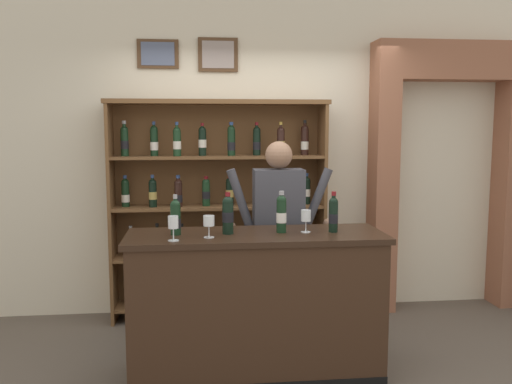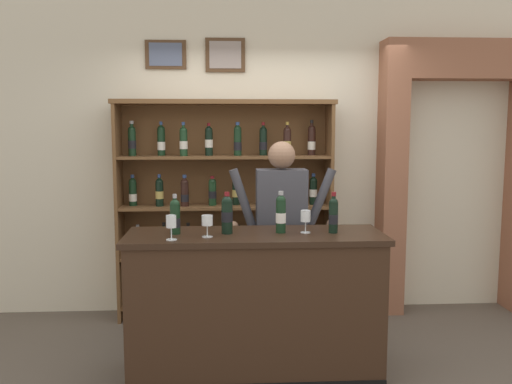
{
  "view_description": "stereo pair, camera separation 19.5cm",
  "coord_description": "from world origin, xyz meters",
  "px_view_note": "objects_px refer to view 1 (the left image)",
  "views": [
    {
      "loc": [
        -0.59,
        -3.69,
        1.79
      ],
      "look_at": [
        -0.17,
        0.11,
        1.32
      ],
      "focal_mm": 38.1,
      "sensor_mm": 36.0,
      "label": 1
    },
    {
      "loc": [
        -0.39,
        -3.71,
        1.79
      ],
      "look_at": [
        -0.17,
        0.11,
        1.32
      ],
      "focal_mm": 38.1,
      "sensor_mm": 36.0,
      "label": 2
    }
  ],
  "objects_px": {
    "wine_glass_left": "(209,222)",
    "wine_glass_right": "(173,224)",
    "tasting_counter": "(256,306)",
    "shopkeeper": "(278,221)",
    "tasting_bottle_brunello": "(228,214)",
    "wine_shelf": "(219,202)",
    "tasting_bottle_super_tuscan": "(176,217)",
    "wine_glass_center": "(306,217)",
    "tasting_bottle_chianti": "(282,213)",
    "tasting_bottle_vin_santo": "(333,214)"
  },
  "relations": [
    {
      "from": "tasting_bottle_chianti",
      "to": "tasting_bottle_vin_santo",
      "type": "relative_size",
      "value": 1.02
    },
    {
      "from": "tasting_counter",
      "to": "tasting_bottle_super_tuscan",
      "type": "distance_m",
      "value": 0.85
    },
    {
      "from": "tasting_bottle_chianti",
      "to": "wine_glass_left",
      "type": "height_order",
      "value": "tasting_bottle_chianti"
    },
    {
      "from": "tasting_counter",
      "to": "shopkeeper",
      "type": "xyz_separation_m",
      "value": [
        0.24,
        0.53,
        0.51
      ]
    },
    {
      "from": "tasting_counter",
      "to": "tasting_bottle_chianti",
      "type": "xyz_separation_m",
      "value": [
        0.18,
        0.02,
        0.66
      ]
    },
    {
      "from": "tasting_counter",
      "to": "wine_glass_right",
      "type": "bearing_deg",
      "value": -161.53
    },
    {
      "from": "tasting_bottle_brunello",
      "to": "wine_glass_center",
      "type": "height_order",
      "value": "tasting_bottle_brunello"
    },
    {
      "from": "tasting_bottle_super_tuscan",
      "to": "tasting_bottle_brunello",
      "type": "relative_size",
      "value": 0.96
    },
    {
      "from": "tasting_bottle_brunello",
      "to": "wine_glass_left",
      "type": "distance_m",
      "value": 0.18
    },
    {
      "from": "shopkeeper",
      "to": "tasting_bottle_brunello",
      "type": "bearing_deg",
      "value": -129.45
    },
    {
      "from": "wine_glass_left",
      "to": "wine_shelf",
      "type": "bearing_deg",
      "value": 85.04
    },
    {
      "from": "tasting_counter",
      "to": "wine_glass_left",
      "type": "height_order",
      "value": "wine_glass_left"
    },
    {
      "from": "tasting_bottle_vin_santo",
      "to": "wine_glass_center",
      "type": "height_order",
      "value": "tasting_bottle_vin_santo"
    },
    {
      "from": "shopkeeper",
      "to": "tasting_bottle_chianti",
      "type": "xyz_separation_m",
      "value": [
        -0.06,
        -0.52,
        0.15
      ]
    },
    {
      "from": "shopkeeper",
      "to": "wine_glass_right",
      "type": "height_order",
      "value": "shopkeeper"
    },
    {
      "from": "shopkeeper",
      "to": "wine_glass_center",
      "type": "height_order",
      "value": "shopkeeper"
    },
    {
      "from": "wine_glass_center",
      "to": "wine_shelf",
      "type": "bearing_deg",
      "value": 113.47
    },
    {
      "from": "wine_shelf",
      "to": "tasting_counter",
      "type": "distance_m",
      "value": 1.43
    },
    {
      "from": "wine_shelf",
      "to": "wine_glass_right",
      "type": "relative_size",
      "value": 12.2
    },
    {
      "from": "tasting_bottle_super_tuscan",
      "to": "tasting_bottle_brunello",
      "type": "bearing_deg",
      "value": -1.35
    },
    {
      "from": "wine_glass_left",
      "to": "wine_glass_right",
      "type": "bearing_deg",
      "value": -160.71
    },
    {
      "from": "wine_glass_center",
      "to": "tasting_bottle_super_tuscan",
      "type": "bearing_deg",
      "value": 179.21
    },
    {
      "from": "wine_shelf",
      "to": "tasting_counter",
      "type": "xyz_separation_m",
      "value": [
        0.21,
        -1.29,
        -0.56
      ]
    },
    {
      "from": "tasting_counter",
      "to": "wine_glass_right",
      "type": "distance_m",
      "value": 0.87
    },
    {
      "from": "tasting_bottle_brunello",
      "to": "shopkeeper",
      "type": "bearing_deg",
      "value": 50.55
    },
    {
      "from": "shopkeeper",
      "to": "wine_glass_left",
      "type": "bearing_deg",
      "value": -131.59
    },
    {
      "from": "wine_glass_right",
      "to": "tasting_bottle_super_tuscan",
      "type": "bearing_deg",
      "value": 87.94
    },
    {
      "from": "shopkeeper",
      "to": "wine_glass_left",
      "type": "xyz_separation_m",
      "value": [
        -0.57,
        -0.64,
        0.11
      ]
    },
    {
      "from": "tasting_bottle_brunello",
      "to": "wine_glass_center",
      "type": "distance_m",
      "value": 0.55
    },
    {
      "from": "wine_shelf",
      "to": "shopkeeper",
      "type": "xyz_separation_m",
      "value": [
        0.45,
        -0.76,
        -0.05
      ]
    },
    {
      "from": "wine_shelf",
      "to": "tasting_bottle_super_tuscan",
      "type": "distance_m",
      "value": 1.33
    },
    {
      "from": "shopkeeper",
      "to": "tasting_bottle_super_tuscan",
      "type": "relative_size",
      "value": 5.97
    },
    {
      "from": "tasting_bottle_vin_santo",
      "to": "wine_glass_center",
      "type": "relative_size",
      "value": 1.8
    },
    {
      "from": "wine_shelf",
      "to": "wine_glass_center",
      "type": "xyz_separation_m",
      "value": [
        0.56,
        -1.29,
        0.07
      ]
    },
    {
      "from": "tasting_bottle_brunello",
      "to": "tasting_bottle_chianti",
      "type": "xyz_separation_m",
      "value": [
        0.38,
        0.01,
        -0.0
      ]
    },
    {
      "from": "tasting_bottle_super_tuscan",
      "to": "tasting_bottle_chianti",
      "type": "bearing_deg",
      "value": 0.02
    },
    {
      "from": "shopkeeper",
      "to": "tasting_bottle_vin_santo",
      "type": "bearing_deg",
      "value": -60.46
    },
    {
      "from": "shopkeeper",
      "to": "tasting_bottle_chianti",
      "type": "relative_size",
      "value": 5.66
    },
    {
      "from": "shopkeeper",
      "to": "tasting_bottle_vin_santo",
      "type": "relative_size",
      "value": 5.78
    },
    {
      "from": "tasting_bottle_chianti",
      "to": "wine_glass_center",
      "type": "relative_size",
      "value": 1.84
    },
    {
      "from": "shopkeeper",
      "to": "wine_glass_left",
      "type": "distance_m",
      "value": 0.86
    },
    {
      "from": "tasting_bottle_vin_santo",
      "to": "wine_glass_left",
      "type": "distance_m",
      "value": 0.88
    },
    {
      "from": "tasting_bottle_brunello",
      "to": "tasting_bottle_vin_santo",
      "type": "distance_m",
      "value": 0.74
    },
    {
      "from": "wine_shelf",
      "to": "shopkeeper",
      "type": "distance_m",
      "value": 0.88
    },
    {
      "from": "tasting_bottle_super_tuscan",
      "to": "wine_glass_right",
      "type": "bearing_deg",
      "value": -92.06
    },
    {
      "from": "wine_shelf",
      "to": "tasting_bottle_chianti",
      "type": "distance_m",
      "value": 1.34
    },
    {
      "from": "tasting_bottle_chianti",
      "to": "tasting_bottle_vin_santo",
      "type": "distance_m",
      "value": 0.37
    },
    {
      "from": "wine_shelf",
      "to": "tasting_bottle_chianti",
      "type": "height_order",
      "value": "wine_shelf"
    },
    {
      "from": "shopkeeper",
      "to": "wine_glass_center",
      "type": "xyz_separation_m",
      "value": [
        0.11,
        -0.53,
        0.12
      ]
    },
    {
      "from": "tasting_counter",
      "to": "wine_glass_center",
      "type": "height_order",
      "value": "wine_glass_center"
    }
  ]
}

